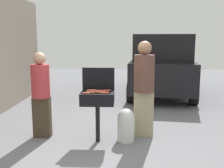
{
  "coord_description": "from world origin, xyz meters",
  "views": [
    {
      "loc": [
        0.45,
        -4.46,
        1.88
      ],
      "look_at": [
        0.24,
        0.68,
        1.0
      ],
      "focal_mm": 42.26,
      "sensor_mm": 36.0,
      "label": 1
    }
  ],
  "objects_px": {
    "hot_dog_3": "(102,92)",
    "hot_dog_7": "(93,90)",
    "hot_dog_10": "(100,91)",
    "person_right": "(144,86)",
    "hot_dog_13": "(86,93)",
    "hot_dog_4": "(107,90)",
    "person_left": "(41,92)",
    "parked_minivan": "(162,64)",
    "hot_dog_0": "(98,91)",
    "hot_dog_2": "(105,93)",
    "hot_dog_11": "(105,91)",
    "propane_tank": "(126,124)",
    "hot_dog_1": "(94,92)",
    "hot_dog_5": "(100,92)",
    "hot_dog_8": "(90,90)",
    "hot_dog_9": "(91,91)",
    "bbq_grill": "(98,100)",
    "hot_dog_12": "(89,92)",
    "hot_dog_6": "(92,93)"
  },
  "relations": [
    {
      "from": "hot_dog_6",
      "to": "parked_minivan",
      "type": "distance_m",
      "value": 4.93
    },
    {
      "from": "hot_dog_2",
      "to": "hot_dog_5",
      "type": "relative_size",
      "value": 1.0
    },
    {
      "from": "hot_dog_8",
      "to": "parked_minivan",
      "type": "distance_m",
      "value": 4.74
    },
    {
      "from": "hot_dog_10",
      "to": "person_right",
      "type": "height_order",
      "value": "person_right"
    },
    {
      "from": "hot_dog_4",
      "to": "person_left",
      "type": "height_order",
      "value": "person_left"
    },
    {
      "from": "hot_dog_1",
      "to": "hot_dog_9",
      "type": "bearing_deg",
      "value": 153.23
    },
    {
      "from": "hot_dog_0",
      "to": "propane_tank",
      "type": "relative_size",
      "value": 0.21
    },
    {
      "from": "hot_dog_5",
      "to": "hot_dog_8",
      "type": "xyz_separation_m",
      "value": [
        -0.18,
        0.15,
        0.0
      ]
    },
    {
      "from": "hot_dog_7",
      "to": "propane_tank",
      "type": "xyz_separation_m",
      "value": [
        0.62,
        -0.09,
        -0.63
      ]
    },
    {
      "from": "bbq_grill",
      "to": "hot_dog_6",
      "type": "distance_m",
      "value": 0.22
    },
    {
      "from": "hot_dog_5",
      "to": "hot_dog_8",
      "type": "distance_m",
      "value": 0.23
    },
    {
      "from": "hot_dog_7",
      "to": "hot_dog_8",
      "type": "relative_size",
      "value": 1.0
    },
    {
      "from": "hot_dog_1",
      "to": "hot_dog_0",
      "type": "bearing_deg",
      "value": 45.44
    },
    {
      "from": "hot_dog_13",
      "to": "parked_minivan",
      "type": "height_order",
      "value": "parked_minivan"
    },
    {
      "from": "hot_dog_7",
      "to": "parked_minivan",
      "type": "xyz_separation_m",
      "value": [
        1.89,
        4.29,
        0.08
      ]
    },
    {
      "from": "hot_dog_1",
      "to": "hot_dog_11",
      "type": "distance_m",
      "value": 0.2
    },
    {
      "from": "hot_dog_11",
      "to": "parked_minivan",
      "type": "distance_m",
      "value": 4.7
    },
    {
      "from": "hot_dog_0",
      "to": "hot_dog_2",
      "type": "height_order",
      "value": "same"
    },
    {
      "from": "hot_dog_1",
      "to": "hot_dog_3",
      "type": "relative_size",
      "value": 1.0
    },
    {
      "from": "hot_dog_7",
      "to": "propane_tank",
      "type": "height_order",
      "value": "hot_dog_7"
    },
    {
      "from": "hot_dog_3",
      "to": "hot_dog_13",
      "type": "relative_size",
      "value": 1.0
    },
    {
      "from": "hot_dog_10",
      "to": "hot_dog_12",
      "type": "bearing_deg",
      "value": -141.02
    },
    {
      "from": "hot_dog_5",
      "to": "hot_dog_13",
      "type": "distance_m",
      "value": 0.26
    },
    {
      "from": "hot_dog_3",
      "to": "propane_tank",
      "type": "relative_size",
      "value": 0.21
    },
    {
      "from": "bbq_grill",
      "to": "hot_dog_4",
      "type": "height_order",
      "value": "hot_dog_4"
    },
    {
      "from": "parked_minivan",
      "to": "person_right",
      "type": "bearing_deg",
      "value": 84.35
    },
    {
      "from": "hot_dog_11",
      "to": "propane_tank",
      "type": "xyz_separation_m",
      "value": [
        0.38,
        0.02,
        -0.63
      ]
    },
    {
      "from": "hot_dog_4",
      "to": "hot_dog_11",
      "type": "distance_m",
      "value": 0.09
    },
    {
      "from": "hot_dog_3",
      "to": "hot_dog_7",
      "type": "height_order",
      "value": "same"
    },
    {
      "from": "hot_dog_7",
      "to": "hot_dog_12",
      "type": "relative_size",
      "value": 1.0
    },
    {
      "from": "hot_dog_4",
      "to": "hot_dog_10",
      "type": "height_order",
      "value": "same"
    },
    {
      "from": "hot_dog_11",
      "to": "hot_dog_12",
      "type": "xyz_separation_m",
      "value": [
        -0.28,
        -0.08,
        0.0
      ]
    },
    {
      "from": "hot_dog_2",
      "to": "hot_dog_10",
      "type": "height_order",
      "value": "same"
    },
    {
      "from": "bbq_grill",
      "to": "propane_tank",
      "type": "distance_m",
      "value": 0.7
    },
    {
      "from": "hot_dog_10",
      "to": "hot_dog_5",
      "type": "bearing_deg",
      "value": -84.92
    },
    {
      "from": "parked_minivan",
      "to": "hot_dog_8",
      "type": "bearing_deg",
      "value": 73.1
    },
    {
      "from": "hot_dog_4",
      "to": "hot_dog_6",
      "type": "xyz_separation_m",
      "value": [
        -0.26,
        -0.23,
        0.0
      ]
    },
    {
      "from": "hot_dog_4",
      "to": "hot_dog_2",
      "type": "bearing_deg",
      "value": -93.39
    },
    {
      "from": "hot_dog_9",
      "to": "hot_dog_11",
      "type": "height_order",
      "value": "same"
    },
    {
      "from": "hot_dog_8",
      "to": "hot_dog_5",
      "type": "bearing_deg",
      "value": -38.83
    },
    {
      "from": "hot_dog_5",
      "to": "hot_dog_10",
      "type": "bearing_deg",
      "value": 95.08
    },
    {
      "from": "hot_dog_13",
      "to": "person_right",
      "type": "xyz_separation_m",
      "value": [
        1.05,
        0.48,
        0.05
      ]
    },
    {
      "from": "hot_dog_8",
      "to": "hot_dog_0",
      "type": "bearing_deg",
      "value": -18.42
    },
    {
      "from": "hot_dog_0",
      "to": "hot_dog_12",
      "type": "distance_m",
      "value": 0.18
    },
    {
      "from": "bbq_grill",
      "to": "hot_dog_11",
      "type": "xyz_separation_m",
      "value": [
        0.13,
        0.02,
        0.16
      ]
    },
    {
      "from": "hot_dog_11",
      "to": "person_left",
      "type": "height_order",
      "value": "person_left"
    },
    {
      "from": "hot_dog_2",
      "to": "propane_tank",
      "type": "distance_m",
      "value": 0.75
    },
    {
      "from": "hot_dog_11",
      "to": "person_left",
      "type": "xyz_separation_m",
      "value": [
        -1.23,
        0.17,
        -0.06
      ]
    },
    {
      "from": "hot_dog_13",
      "to": "parked_minivan",
      "type": "xyz_separation_m",
      "value": [
        1.98,
        4.59,
        0.08
      ]
    },
    {
      "from": "hot_dog_0",
      "to": "hot_dog_8",
      "type": "relative_size",
      "value": 1.0
    }
  ]
}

